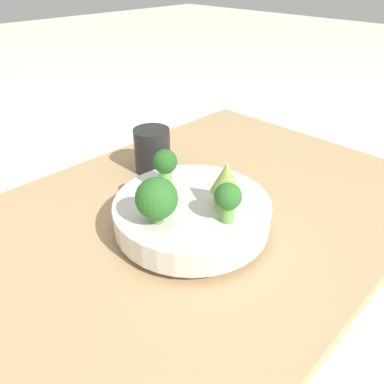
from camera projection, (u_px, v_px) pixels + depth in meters
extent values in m
plane|color=beige|center=(192.00, 225.00, 0.75)|extent=(6.00, 6.00, 0.00)
cube|color=tan|center=(192.00, 219.00, 0.74)|extent=(1.00, 0.67, 0.03)
cylinder|color=silver|center=(192.00, 226.00, 0.69)|extent=(0.13, 0.13, 0.01)
cylinder|color=silver|center=(192.00, 212.00, 0.67)|extent=(0.28, 0.28, 0.05)
cylinder|color=#6BA34C|center=(225.00, 198.00, 0.64)|extent=(0.02, 0.02, 0.03)
cone|color=#93B751|center=(226.00, 177.00, 0.62)|extent=(0.05, 0.05, 0.05)
cylinder|color=#6BA34C|center=(227.00, 212.00, 0.60)|extent=(0.02, 0.02, 0.03)
sphere|color=#2D6B28|center=(228.00, 196.00, 0.59)|extent=(0.04, 0.04, 0.04)
cylinder|color=#7AB256|center=(166.00, 177.00, 0.70)|extent=(0.02, 0.02, 0.03)
sphere|color=#286023|center=(165.00, 162.00, 0.68)|extent=(0.04, 0.04, 0.04)
cylinder|color=#609347|center=(158.00, 216.00, 0.60)|extent=(0.02, 0.02, 0.02)
sphere|color=#2D6B28|center=(157.00, 198.00, 0.58)|extent=(0.07, 0.07, 0.07)
cylinder|color=black|center=(152.00, 150.00, 0.85)|extent=(0.08, 0.08, 0.10)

